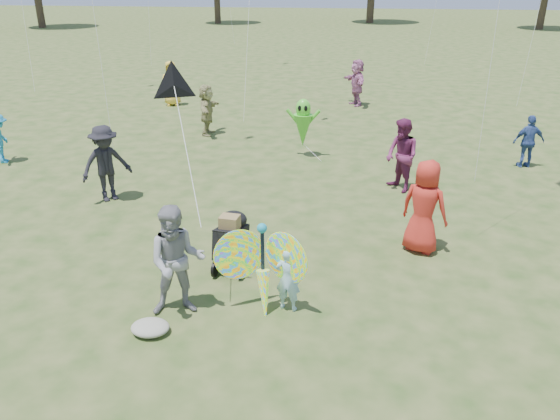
# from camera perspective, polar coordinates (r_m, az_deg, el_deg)

# --- Properties ---
(ground) EXTENTS (160.00, 160.00, 0.00)m
(ground) POSITION_cam_1_polar(r_m,az_deg,el_deg) (9.24, -0.07, -10.08)
(ground) COLOR #51592B
(ground) RESTS_ON ground
(child_girl) EXTENTS (0.45, 0.34, 1.13)m
(child_girl) POSITION_cam_1_polar(r_m,az_deg,el_deg) (8.89, 0.84, -7.22)
(child_girl) COLOR #96C6D4
(child_girl) RESTS_ON ground
(adult_man) EXTENTS (1.07, 0.93, 1.87)m
(adult_man) POSITION_cam_1_polar(r_m,az_deg,el_deg) (8.79, -10.72, -5.29)
(adult_man) COLOR gray
(adult_man) RESTS_ON ground
(grey_bag) EXTENTS (0.60, 0.49, 0.19)m
(grey_bag) POSITION_cam_1_polar(r_m,az_deg,el_deg) (8.83, -13.41, -11.86)
(grey_bag) COLOR gray
(grey_bag) RESTS_ON ground
(crowd_a) EXTENTS (1.09, 0.96, 1.88)m
(crowd_a) POSITION_cam_1_polar(r_m,az_deg,el_deg) (10.93, 14.84, 0.32)
(crowd_a) COLOR red
(crowd_a) RESTS_ON ground
(crowd_b) EXTENTS (1.35, 1.33, 1.86)m
(crowd_b) POSITION_cam_1_polar(r_m,az_deg,el_deg) (13.67, -17.73, 4.63)
(crowd_b) COLOR black
(crowd_b) RESTS_ON ground
(crowd_c) EXTENTS (0.93, 0.52, 1.49)m
(crowd_c) POSITION_cam_1_polar(r_m,az_deg,el_deg) (16.92, 24.54, 6.53)
(crowd_c) COLOR #324A8A
(crowd_c) RESTS_ON ground
(crowd_d) EXTENTS (0.52, 1.58, 1.70)m
(crowd_d) POSITION_cam_1_polar(r_m,az_deg,el_deg) (18.81, -7.65, 10.34)
(crowd_d) COLOR #9A945F
(crowd_d) RESTS_ON ground
(crowd_e) EXTENTS (1.07, 1.13, 1.84)m
(crowd_e) POSITION_cam_1_polar(r_m,az_deg,el_deg) (13.96, 12.61, 5.56)
(crowd_e) COLOR #6B234D
(crowd_e) RESTS_ON ground
(crowd_g) EXTENTS (1.00, 0.79, 1.80)m
(crowd_g) POSITION_cam_1_polar(r_m,az_deg,el_deg) (23.39, -11.28, 12.84)
(crowd_g) COLOR yellow
(crowd_g) RESTS_ON ground
(crowd_i) EXTENTS (0.83, 1.05, 1.42)m
(crowd_i) POSITION_cam_1_polar(r_m,az_deg,el_deg) (17.75, -27.16, 6.66)
(crowd_i) COLOR teal
(crowd_i) RESTS_ON ground
(crowd_j) EXTENTS (1.18, 1.81, 1.87)m
(crowd_j) POSITION_cam_1_polar(r_m,az_deg,el_deg) (23.20, 8.02, 13.06)
(crowd_j) COLOR #B36693
(crowd_j) RESTS_ON ground
(jogging_stroller) EXTENTS (0.56, 1.08, 1.09)m
(jogging_stroller) POSITION_cam_1_polar(r_m,az_deg,el_deg) (10.14, -5.09, -2.88)
(jogging_stroller) COLOR black
(jogging_stroller) RESTS_ON ground
(butterfly_kite) EXTENTS (1.74, 0.75, 1.74)m
(butterfly_kite) POSITION_cam_1_polar(r_m,az_deg,el_deg) (8.78, -1.79, -6.08)
(butterfly_kite) COLOR #DF5623
(butterfly_kite) RESTS_ON ground
(delta_kite_rig) EXTENTS (1.29, 2.00, 2.25)m
(delta_kite_rig) POSITION_cam_1_polar(r_m,az_deg,el_deg) (9.70, -11.01, 12.59)
(delta_kite_rig) COLOR black
(delta_kite_rig) RESTS_ON ground
(alien_kite) EXTENTS (1.12, 0.69, 1.74)m
(alien_kite) POSITION_cam_1_polar(r_m,az_deg,el_deg) (16.30, 2.42, 8.89)
(alien_kite) COLOR #51C82F
(alien_kite) RESTS_ON ground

